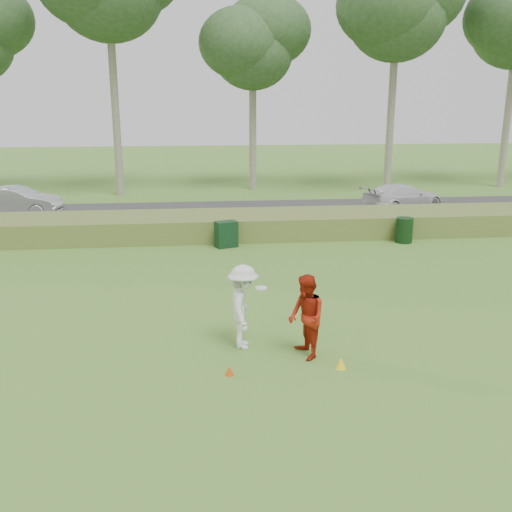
{
  "coord_description": "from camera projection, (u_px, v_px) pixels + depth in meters",
  "views": [
    {
      "loc": [
        -1.62,
        -11.07,
        5.48
      ],
      "look_at": [
        0.0,
        4.0,
        1.3
      ],
      "focal_mm": 40.0,
      "sensor_mm": 36.0,
      "label": 1
    }
  ],
  "objects": [
    {
      "name": "cone_yellow",
      "position": [
        341.0,
        363.0,
        11.98
      ],
      "size": [
        0.23,
        0.23,
        0.25
      ],
      "primitive_type": "cone",
      "color": "yellow",
      "rests_on": "ground"
    },
    {
      "name": "trash_bin",
      "position": [
        404.0,
        230.0,
        22.45
      ],
      "size": [
        0.85,
        0.85,
        0.99
      ],
      "primitive_type": "cylinder",
      "rotation": [
        0.0,
        0.0,
        -0.37
      ],
      "color": "black",
      "rests_on": "ground"
    },
    {
      "name": "cone_orange",
      "position": [
        229.0,
        371.0,
        11.69
      ],
      "size": [
        0.18,
        0.18,
        0.2
      ],
      "primitive_type": "cone",
      "color": "#D6440B",
      "rests_on": "ground"
    },
    {
      "name": "ground",
      "position": [
        276.0,
        363.0,
        12.23
      ],
      "size": [
        120.0,
        120.0,
        0.0
      ],
      "primitive_type": "plane",
      "color": "#417326",
      "rests_on": "ground"
    },
    {
      "name": "car_mid",
      "position": [
        17.0,
        201.0,
        27.39
      ],
      "size": [
        4.31,
        1.95,
        1.37
      ],
      "primitive_type": "imported",
      "rotation": [
        0.0,
        0.0,
        1.45
      ],
      "color": "#B3B4B8",
      "rests_on": "park_road"
    },
    {
      "name": "park_road",
      "position": [
        228.0,
        212.0,
        28.52
      ],
      "size": [
        80.0,
        6.0,
        0.06
      ],
      "primitive_type": "cube",
      "color": "#2D2D2D",
      "rests_on": "ground"
    },
    {
      "name": "utility_cabinet",
      "position": [
        226.0,
        234.0,
        21.74
      ],
      "size": [
        0.92,
        0.74,
        1.0
      ],
      "primitive_type": "cube",
      "rotation": [
        0.0,
        0.0,
        0.35
      ],
      "color": "black",
      "rests_on": "ground"
    },
    {
      "name": "player_white",
      "position": [
        243.0,
        307.0,
        12.82
      ],
      "size": [
        0.95,
        1.31,
        1.93
      ],
      "rotation": [
        0.0,
        0.0,
        1.47
      ],
      "color": "silver",
      "rests_on": "ground"
    },
    {
      "name": "reed_strip",
      "position": [
        235.0,
        225.0,
        23.61
      ],
      "size": [
        80.0,
        3.0,
        0.9
      ],
      "primitive_type": "cube",
      "color": "#516729",
      "rests_on": "ground"
    },
    {
      "name": "tree_5",
      "position": [
        397.0,
        7.0,
        32.04
      ],
      "size": [
        7.28,
        7.28,
        14.0
      ],
      "color": "gray",
      "rests_on": "ground"
    },
    {
      "name": "tree_4",
      "position": [
        253.0,
        44.0,
        33.63
      ],
      "size": [
        6.24,
        6.24,
        11.5
      ],
      "color": "gray",
      "rests_on": "ground"
    },
    {
      "name": "car_right",
      "position": [
        403.0,
        197.0,
        28.83
      ],
      "size": [
        4.78,
        3.34,
        1.29
      ],
      "primitive_type": "imported",
      "rotation": [
        0.0,
        0.0,
        1.96
      ],
      "color": "silver",
      "rests_on": "park_road"
    },
    {
      "name": "player_red",
      "position": [
        306.0,
        317.0,
        12.31
      ],
      "size": [
        0.88,
        1.04,
        1.86
      ],
      "primitive_type": "imported",
      "rotation": [
        0.0,
        0.0,
        -1.36
      ],
      "color": "#A11F0D",
      "rests_on": "ground"
    }
  ]
}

